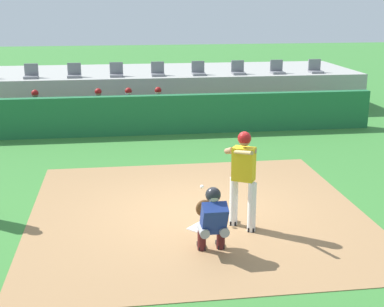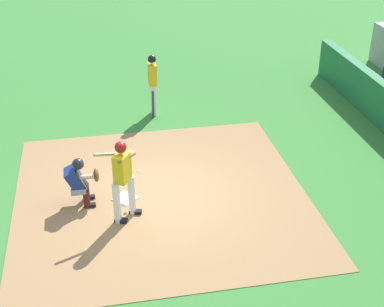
{
  "view_description": "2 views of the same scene",
  "coord_description": "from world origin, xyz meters",
  "views": [
    {
      "loc": [
        -1.46,
        -9.71,
        4.01
      ],
      "look_at": [
        0.0,
        0.7,
        1.0
      ],
      "focal_mm": 50.7,
      "sensor_mm": 36.0,
      "label": 1
    },
    {
      "loc": [
        10.25,
        -1.27,
        6.78
      ],
      "look_at": [
        0.0,
        0.7,
        1.0
      ],
      "focal_mm": 51.68,
      "sensor_mm": 36.0,
      "label": 2
    }
  ],
  "objects": [
    {
      "name": "dirt_infield",
      "position": [
        0.0,
        0.0,
        0.01
      ],
      "size": [
        6.4,
        6.4,
        0.01
      ],
      "primitive_type": "cube",
      "color": "#9E754C",
      "rests_on": "ground"
    },
    {
      "name": "catcher_crouched",
      "position": [
        -0.01,
        -1.72,
        0.61
      ],
      "size": [
        0.48,
        1.62,
        1.13
      ],
      "color": "gray",
      "rests_on": "ground"
    },
    {
      "name": "dugout_bench",
      "position": [
        0.0,
        7.5,
        0.23
      ],
      "size": [
        11.8,
        0.44,
        0.45
      ],
      "primitive_type": "cube",
      "color": "olive",
      "rests_on": "ground"
    },
    {
      "name": "stadium_seat_6",
      "position": [
        2.89,
        9.38,
        1.53
      ],
      "size": [
        0.46,
        0.46,
        0.48
      ],
      "color": "slate",
      "rests_on": "stands_platform"
    },
    {
      "name": "stadium_seat_1",
      "position": [
        -4.33,
        9.38,
        1.53
      ],
      "size": [
        0.46,
        0.46,
        0.48
      ],
      "color": "slate",
      "rests_on": "stands_platform"
    },
    {
      "name": "dugout_player_1",
      "position": [
        -2.04,
        7.34,
        0.67
      ],
      "size": [
        0.49,
        0.7,
        1.3
      ],
      "color": "#939399",
      "rests_on": "ground"
    },
    {
      "name": "dugout_wall",
      "position": [
        0.0,
        6.5,
        0.6
      ],
      "size": [
        13.0,
        0.3,
        1.2
      ],
      "primitive_type": "cube",
      "color": "#1E6638",
      "rests_on": "ground"
    },
    {
      "name": "dugout_player_2",
      "position": [
        -1.09,
        7.34,
        0.67
      ],
      "size": [
        0.49,
        0.7,
        1.3
      ],
      "color": "#939399",
      "rests_on": "ground"
    },
    {
      "name": "stadium_seat_2",
      "position": [
        -2.89,
        9.38,
        1.53
      ],
      "size": [
        0.46,
        0.46,
        0.48
      ],
      "color": "slate",
      "rests_on": "stands_platform"
    },
    {
      "name": "dugout_player_0",
      "position": [
        -3.98,
        7.34,
        0.67
      ],
      "size": [
        0.49,
        0.7,
        1.3
      ],
      "color": "#939399",
      "rests_on": "ground"
    },
    {
      "name": "stands_platform",
      "position": [
        0.0,
        10.9,
        0.7
      ],
      "size": [
        15.0,
        4.4,
        1.4
      ],
      "primitive_type": "cube",
      "color": "#9E9E99",
      "rests_on": "ground"
    },
    {
      "name": "home_plate",
      "position": [
        0.0,
        -0.8,
        0.02
      ],
      "size": [
        0.62,
        0.62,
        0.02
      ],
      "primitive_type": "cube",
      "rotation": [
        0.0,
        0.0,
        0.79
      ],
      "color": "white",
      "rests_on": "dirt_infield"
    },
    {
      "name": "stadium_seat_7",
      "position": [
        4.33,
        9.38,
        1.53
      ],
      "size": [
        0.46,
        0.46,
        0.48
      ],
      "color": "slate",
      "rests_on": "stands_platform"
    },
    {
      "name": "stadium_seat_8",
      "position": [
        5.78,
        9.38,
        1.53
      ],
      "size": [
        0.46,
        0.46,
        0.48
      ],
      "color": "slate",
      "rests_on": "stands_platform"
    },
    {
      "name": "dugout_player_3",
      "position": [
        -0.15,
        7.34,
        0.67
      ],
      "size": [
        0.49,
        0.7,
        1.3
      ],
      "color": "#939399",
      "rests_on": "ground"
    },
    {
      "name": "stadium_seat_5",
      "position": [
        1.44,
        9.38,
        1.53
      ],
      "size": [
        0.46,
        0.46,
        0.48
      ],
      "color": "slate",
      "rests_on": "stands_platform"
    },
    {
      "name": "stadium_seat_3",
      "position": [
        -1.44,
        9.38,
        1.53
      ],
      "size": [
        0.46,
        0.46,
        0.48
      ],
      "color": "slate",
      "rests_on": "stands_platform"
    },
    {
      "name": "ground_plane",
      "position": [
        0.0,
        0.0,
        0.0
      ],
      "size": [
        80.0,
        80.0,
        0.0
      ],
      "primitive_type": "plane",
      "color": "#387A33"
    },
    {
      "name": "batter_at_plate",
      "position": [
        0.69,
        -0.84,
        1.04
      ],
      "size": [
        0.55,
        0.91,
        1.8
      ],
      "color": "silver",
      "rests_on": "ground"
    },
    {
      "name": "stadium_seat_4",
      "position": [
        0.0,
        9.38,
        1.53
      ],
      "size": [
        0.46,
        0.46,
        0.48
      ],
      "color": "slate",
      "rests_on": "stands_platform"
    }
  ]
}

